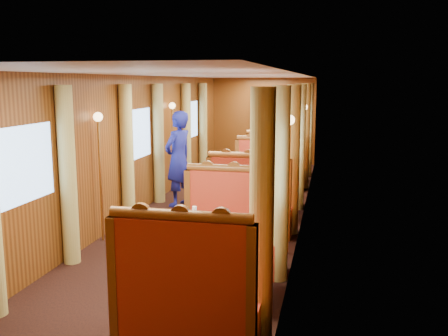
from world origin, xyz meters
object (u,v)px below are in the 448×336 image
(banquette_near_aft, at_px, (231,237))
(table_far, at_px, (280,165))
(table_near, at_px, (213,269))
(banquette_near_fwd, at_px, (187,305))
(banquette_mid_aft, at_px, (267,183))
(steward, at_px, (178,159))
(rose_vase_far, at_px, (281,143))
(teapot_right, at_px, (207,234))
(tea_tray, at_px, (201,236))
(teapot_back, at_px, (204,227))
(banquette_far_aft, at_px, (284,157))
(banquette_mid_fwd, at_px, (250,209))
(teapot_left, at_px, (197,232))
(passenger, at_px, (265,169))
(rose_vase_mid, at_px, (259,166))
(banquette_far_fwd, at_px, (275,170))
(fruit_plate, at_px, (237,240))
(table_mid, at_px, (259,197))

(banquette_near_aft, xyz_separation_m, table_far, (0.00, 5.99, -0.05))
(table_near, distance_m, banquette_near_fwd, 1.02)
(banquette_mid_aft, relative_size, table_far, 1.28)
(steward, bearing_deg, rose_vase_far, 173.49)
(banquette_near_fwd, bearing_deg, teapot_right, 91.60)
(banquette_mid_aft, height_order, tea_tray, banquette_mid_aft)
(steward, bearing_deg, teapot_back, 44.05)
(teapot_right, xyz_separation_m, teapot_back, (-0.10, 0.26, -0.00))
(banquette_mid_aft, xyz_separation_m, banquette_far_aft, (0.00, 3.50, 0.00))
(steward, bearing_deg, tea_tray, 43.34)
(table_near, bearing_deg, rose_vase_far, 89.83)
(banquette_mid_fwd, distance_m, tea_tray, 2.57)
(table_far, bearing_deg, teapot_left, -91.29)
(teapot_left, relative_size, passenger, 0.21)
(banquette_near_fwd, bearing_deg, banquette_mid_fwd, 90.00)
(teapot_back, distance_m, rose_vase_mid, 3.42)
(table_near, height_order, banquette_near_aft, banquette_near_aft)
(teapot_right, height_order, rose_vase_far, rose_vase_far)
(banquette_near_aft, relative_size, rose_vase_mid, 3.72)
(banquette_mid_fwd, height_order, passenger, banquette_mid_fwd)
(teapot_back, distance_m, rose_vase_far, 6.94)
(banquette_near_aft, distance_m, banquette_far_fwd, 4.97)
(table_near, relative_size, banquette_near_aft, 0.78)
(banquette_mid_fwd, xyz_separation_m, banquette_mid_aft, (0.00, 2.03, 0.00))
(rose_vase_mid, bearing_deg, tea_tray, -91.95)
(banquette_near_fwd, distance_m, passenger, 5.32)
(banquette_far_fwd, distance_m, fruit_plate, 6.14)
(rose_vase_far, height_order, steward, steward)
(banquette_near_fwd, relative_size, banquette_far_aft, 1.00)
(rose_vase_mid, bearing_deg, teapot_left, -92.48)
(banquette_near_fwd, distance_m, banquette_mid_aft, 5.53)
(banquette_near_fwd, bearing_deg, passenger, 90.00)
(banquette_mid_fwd, relative_size, rose_vase_mid, 3.72)
(banquette_mid_aft, relative_size, passenger, 1.76)
(tea_tray, bearing_deg, table_mid, 87.99)
(fruit_plate, distance_m, rose_vase_mid, 3.67)
(table_far, xyz_separation_m, steward, (-1.66, -2.94, 0.55))
(banquette_far_aft, xyz_separation_m, passenger, (-0.00, -3.72, 0.32))
(teapot_left, bearing_deg, passenger, 91.85)
(passenger, bearing_deg, table_mid, -90.00)
(banquette_near_fwd, distance_m, banquette_near_aft, 2.03)
(table_near, height_order, steward, steward)
(rose_vase_far, bearing_deg, tea_tray, -91.18)
(teapot_left, xyz_separation_m, passenger, (0.16, 4.38, -0.07))
(fruit_plate, bearing_deg, passenger, 93.72)
(banquette_mid_fwd, height_order, rose_vase_mid, banquette_mid_fwd)
(banquette_near_aft, distance_m, banquette_mid_aft, 3.50)
(tea_tray, bearing_deg, banquette_mid_fwd, 87.18)
(teapot_back, height_order, rose_vase_mid, rose_vase_mid)
(table_far, xyz_separation_m, teapot_back, (-0.13, -6.90, 0.44))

